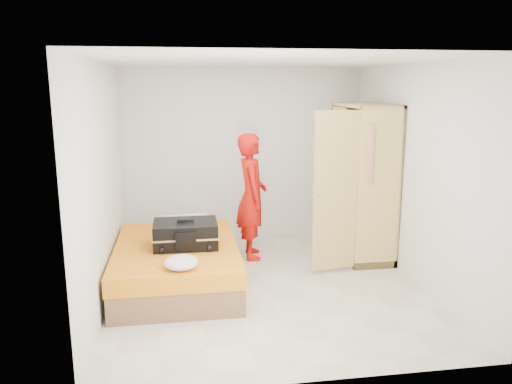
{
  "coord_description": "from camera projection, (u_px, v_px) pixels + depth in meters",
  "views": [
    {
      "loc": [
        -0.97,
        -5.5,
        2.36
      ],
      "look_at": [
        -0.02,
        0.68,
        1.0
      ],
      "focal_mm": 35.0,
      "sensor_mm": 36.0,
      "label": 1
    }
  ],
  "objects": [
    {
      "name": "round_cushion",
      "position": [
        181.0,
        262.0,
        5.11
      ],
      "size": [
        0.36,
        0.36,
        0.14
      ],
      "primitive_type": "ellipsoid",
      "color": "beige",
      "rests_on": "bed"
    },
    {
      "name": "person",
      "position": [
        252.0,
        196.0,
        6.79
      ],
      "size": [
        0.43,
        0.64,
        1.72
      ],
      "primitive_type": "imported",
      "rotation": [
        0.0,
        0.0,
        1.55
      ],
      "color": "red",
      "rests_on": "ground"
    },
    {
      "name": "wardrobe",
      "position": [
        361.0,
        186.0,
        6.79
      ],
      "size": [
        1.17,
        1.26,
        2.1
      ],
      "color": "#E5C56F",
      "rests_on": "ground"
    },
    {
      "name": "room",
      "position": [
        267.0,
        179.0,
        5.69
      ],
      "size": [
        4.0,
        4.02,
        2.6
      ],
      "color": "beige",
      "rests_on": "ground"
    },
    {
      "name": "bed",
      "position": [
        177.0,
        264.0,
        5.95
      ],
      "size": [
        1.42,
        2.02,
        0.5
      ],
      "color": "brown",
      "rests_on": "ground"
    },
    {
      "name": "suitcase",
      "position": [
        186.0,
        234.0,
        5.81
      ],
      "size": [
        0.75,
        0.56,
        0.32
      ],
      "rotation": [
        0.0,
        0.0,
        -0.0
      ],
      "color": "black",
      "rests_on": "bed"
    },
    {
      "name": "pillow",
      "position": [
        186.0,
        221.0,
        6.72
      ],
      "size": [
        0.63,
        0.38,
        0.11
      ],
      "primitive_type": "cube",
      "rotation": [
        0.0,
        0.0,
        0.13
      ],
      "color": "beige",
      "rests_on": "bed"
    }
  ]
}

